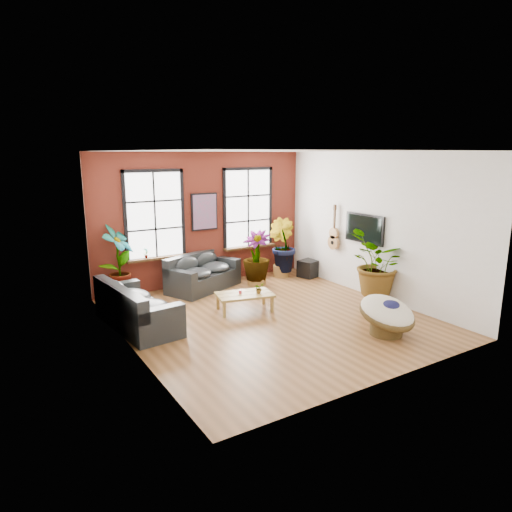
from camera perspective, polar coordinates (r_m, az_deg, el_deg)
The scene contains 19 objects.
room at distance 9.54m, azimuth 1.43°, elevation 2.39°, with size 6.04×6.54×3.54m.
sofa_back at distance 11.92m, azimuth -6.79°, elevation -2.17°, with size 2.20×1.68×0.91m.
sofa_left at distance 9.58m, azimuth -14.93°, elevation -6.26°, with size 1.20×2.38×0.91m.
coffee_table at distance 10.22m, azimuth -1.43°, elevation -4.96°, with size 1.37×0.97×0.48m.
papasan_chair at distance 9.24m, azimuth 16.08°, elevation -6.98°, with size 1.21×1.23×0.82m.
poster at distance 12.13m, azimuth -6.46°, elevation 5.52°, with size 0.74×0.06×0.98m.
tv_wall_unit at distance 11.74m, azimuth 12.30°, elevation 3.05°, with size 0.13×1.86×1.20m.
media_box at distance 13.13m, azimuth 6.66°, elevation -1.54°, with size 0.69×0.62×0.48m.
pot_back_left at distance 11.48m, azimuth -16.58°, elevation -4.41°, with size 0.59×0.59×0.35m.
pot_back_right at distance 13.08m, azimuth 3.17°, elevation -1.85°, with size 0.57×0.57×0.33m.
pot_right_wall at distance 11.16m, azimuth 14.61°, elevation -4.71°, with size 0.55×0.55×0.38m.
pot_mid at distance 12.27m, azimuth 0.11°, elevation -2.74°, with size 0.63×0.63×0.37m.
floor_plant_back_left at distance 11.28m, azimuth -16.82°, elevation -0.44°, with size 0.89×0.60×1.68m, color #1A5516.
floor_plant_back_right at distance 12.96m, azimuth 3.26°, elevation 1.36°, with size 0.83×0.67×1.51m, color #1A5516.
floor_plant_right_wall at distance 10.97m, azimuth 14.96°, elevation -0.99°, with size 1.40×1.21×1.56m, color #1A5516.
floor_plant_mid at distance 12.11m, azimuth 0.06°, elevation 0.06°, with size 0.74×0.74×1.32m, color #1A5516.
table_plant at distance 10.20m, azimuth 0.35°, elevation -4.04°, with size 0.21×0.18×0.23m, color #1A5516.
sill_plant_left at distance 11.64m, azimuth -13.59°, elevation 0.36°, with size 0.14×0.10×0.27m, color #1A5516.
sill_plant_right at distance 13.04m, azimuth 0.50°, elevation 2.04°, with size 0.15×0.15×0.27m, color #1A5516.
Camera 1 is at (-5.14, -7.70, 3.46)m, focal length 32.00 mm.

